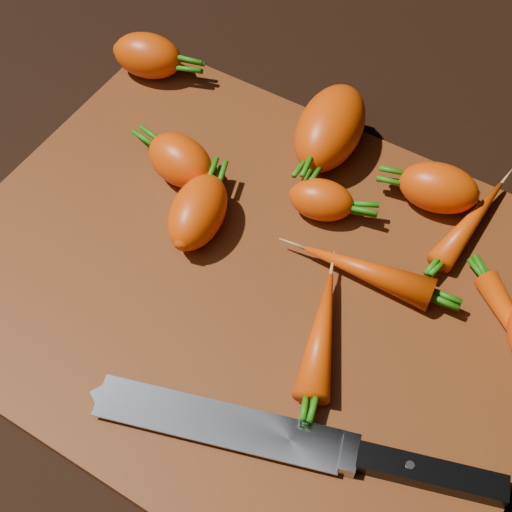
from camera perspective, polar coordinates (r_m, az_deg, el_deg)
The scene contains 12 objects.
ground at distance 0.61m, azimuth -0.49°, elevation -2.51°, with size 2.00×2.00×0.01m, color black.
cutting_board at distance 0.60m, azimuth -0.49°, elevation -1.96°, with size 0.50×0.40×0.01m, color brown.
carrot_0 at distance 0.76m, azimuth -8.66°, elevation 15.56°, with size 0.07×0.05×0.05m, color #DE4509.
carrot_1 at distance 0.65m, azimuth -6.08°, elevation 7.61°, with size 0.07×0.04×0.04m, color #DE4509.
carrot_2 at distance 0.67m, azimuth 5.96°, elevation 10.18°, with size 0.10×0.06×0.06m, color #DE4509.
carrot_3 at distance 0.61m, azimuth -4.67°, elevation 3.54°, with size 0.08×0.05×0.05m, color #DE4509.
carrot_4 at distance 0.65m, azimuth 14.40°, elevation 5.30°, with size 0.07×0.04×0.04m, color #DE4509.
carrot_5 at distance 0.63m, azimuth 5.27°, elevation 4.49°, with size 0.06×0.04×0.04m, color #DE4509.
carrot_7 at distance 0.64m, azimuth 16.83°, elevation 2.65°, with size 0.11×0.02×0.02m, color #DE4509.
carrot_9 at distance 0.56m, azimuth 5.24°, elevation -6.17°, with size 0.11×0.03×0.03m, color #DE4509.
carrot_10 at distance 0.59m, azimuth 8.90°, elevation -1.22°, with size 0.11×0.03×0.03m, color #DE4509.
knife at distance 0.53m, azimuth -1.16°, elevation -13.65°, with size 0.29×0.11×0.02m.
Camera 1 is at (0.17, -0.27, 0.52)m, focal length 50.00 mm.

